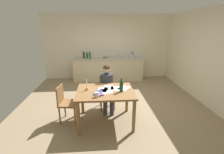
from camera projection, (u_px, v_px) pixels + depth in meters
ground_plane at (113, 105)px, 4.57m from camera, size 5.20×5.20×0.04m
wall_back at (108, 47)px, 6.66m from camera, size 5.20×0.12×2.60m
wall_right at (208, 57)px, 4.37m from camera, size 0.12×5.20×2.60m
kitchen_counter at (108, 69)px, 6.57m from camera, size 2.78×0.64×0.90m
dining_table at (105, 95)px, 3.54m from camera, size 1.24×0.98×0.76m
chair_at_table at (107, 90)px, 4.30m from camera, size 0.42×0.42×0.85m
person_seated at (107, 85)px, 4.10m from camera, size 0.34×0.60×1.19m
chair_side_empty at (66, 102)px, 3.63m from camera, size 0.45×0.45×0.85m
coffee_mug at (97, 95)px, 3.18m from camera, size 0.11×0.08×0.10m
candlestick at (87, 87)px, 3.53m from camera, size 0.06×0.06×0.25m
book_magazine at (98, 93)px, 3.36m from camera, size 0.20×0.27×0.02m
book_cookery at (98, 94)px, 3.29m from camera, size 0.21×0.22×0.03m
paper_letter at (106, 91)px, 3.48m from camera, size 0.31×0.36×0.00m
paper_bill at (103, 90)px, 3.57m from camera, size 0.27×0.34×0.00m
paper_envelope at (115, 89)px, 3.63m from camera, size 0.24×0.31×0.00m
paper_receipt at (124, 88)px, 3.66m from camera, size 0.34×0.36×0.00m
paper_notice at (109, 87)px, 3.70m from camera, size 0.21×0.30×0.00m
wine_bottle_on_table at (121, 86)px, 3.43m from camera, size 0.08×0.08×0.30m
sink_unit at (118, 57)px, 6.46m from camera, size 0.36×0.36×0.24m
bottle_oil at (84, 55)px, 6.38m from camera, size 0.07×0.07×0.29m
bottle_vinegar at (87, 55)px, 6.40m from camera, size 0.07×0.07×0.25m
bottle_wine_red at (90, 56)px, 6.25m from camera, size 0.06×0.06×0.30m
mixing_bowl at (105, 57)px, 6.48m from camera, size 0.19×0.19×0.08m
stovetop_kettle at (132, 55)px, 6.48m from camera, size 0.18×0.18×0.22m
wine_glass_near_sink at (109, 55)px, 6.55m from camera, size 0.07×0.07×0.15m
wine_glass_by_kettle at (107, 55)px, 6.54m from camera, size 0.07×0.07×0.15m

